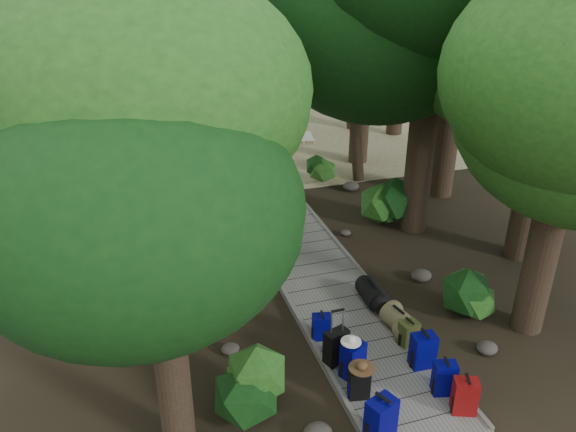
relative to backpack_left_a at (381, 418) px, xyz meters
name	(u,v)px	position (x,y,z in m)	size (l,w,h in m)	color
ground	(319,279)	(0.77, 4.63, -0.53)	(120.00, 120.00, 0.00)	black
sand_beach	(200,105)	(0.77, 20.63, -0.52)	(40.00, 22.00, 0.02)	tan
boardwalk	(305,256)	(0.77, 5.63, -0.47)	(2.00, 12.00, 0.12)	slate
backpack_left_a	(381,418)	(0.00, 0.00, 0.00)	(0.43, 0.30, 0.82)	#04026A
backpack_left_b	(359,381)	(0.06, 0.90, -0.10)	(0.33, 0.24, 0.61)	black
backpack_left_c	(353,358)	(0.16, 1.39, -0.04)	(0.39, 0.28, 0.73)	#04026A
backpack_left_d	(322,326)	(0.02, 2.52, -0.14)	(0.35, 0.25, 0.54)	#04026A
backpack_right_a	(465,395)	(1.51, 0.10, -0.07)	(0.38, 0.27, 0.67)	maroon
backpack_right_b	(445,377)	(1.43, 0.56, -0.08)	(0.36, 0.25, 0.65)	#04026A
backpack_right_c	(423,349)	(1.43, 1.26, -0.05)	(0.41, 0.29, 0.71)	#04026A
backpack_right_d	(409,332)	(1.49, 1.87, -0.15)	(0.34, 0.25, 0.52)	#3C421C
duffel_right_khaki	(398,319)	(1.51, 2.33, -0.20)	(0.42, 0.63, 0.42)	brown
duffel_right_black	(372,294)	(1.42, 3.27, -0.19)	(0.44, 0.70, 0.44)	black
suitcase_on_boardwalk	(336,347)	(0.02, 1.80, -0.08)	(0.43, 0.23, 0.66)	black
lone_suitcase_on_sand	(246,154)	(0.98, 12.37, -0.17)	(0.44, 0.25, 0.68)	black
hat_brown	(362,365)	(0.06, 0.86, 0.27)	(0.43, 0.43, 0.13)	#51351E
hat_white	(351,339)	(0.10, 1.38, 0.38)	(0.35, 0.35, 0.12)	silver
kayak	(146,148)	(-2.24, 14.51, -0.33)	(0.78, 3.55, 0.35)	red
sun_lounger	(305,133)	(3.74, 14.12, -0.24)	(0.54, 1.66, 0.54)	silver
tree_right_a	(572,121)	(4.04, 1.75, 3.66)	(5.02, 5.02, 8.37)	black
tree_right_b	(554,70)	(5.73, 4.20, 3.92)	(4.98, 4.98, 8.89)	black
tree_right_c	(433,38)	(4.03, 6.26, 4.34)	(5.63, 5.63, 9.75)	black
tree_right_d	(462,20)	(5.94, 8.05, 4.48)	(5.46, 5.46, 10.01)	black
tree_right_e	(365,23)	(4.72, 11.39, 4.06)	(5.10, 5.10, 9.19)	black
tree_right_f	(403,17)	(7.42, 13.91, 3.91)	(4.97, 4.97, 8.88)	black
tree_left_a	(158,243)	(-2.85, 0.90, 2.94)	(4.16, 4.16, 6.93)	black
tree_left_b	(79,113)	(-3.69, 3.79, 3.90)	(4.92, 4.92, 8.86)	black
tree_left_c	(136,78)	(-2.61, 7.17, 3.69)	(4.85, 4.85, 8.44)	black
tree_back_a	(173,9)	(-0.26, 19.43, 3.88)	(5.10, 5.10, 8.82)	black
tree_back_c	(303,11)	(5.60, 20.00, 3.59)	(4.58, 4.58, 8.24)	black
tree_back_d	(51,15)	(-4.96, 18.79, 3.87)	(5.27, 5.27, 8.79)	black
palm_right_a	(367,44)	(4.18, 10.07, 3.66)	(4.91, 4.91, 8.38)	#113D11
palm_right_b	(353,7)	(6.03, 15.34, 4.16)	(4.85, 4.85, 9.37)	#113D11
palm_right_c	(281,25)	(3.65, 16.99, 3.40)	(4.94, 4.94, 7.86)	#113D11
palm_left_a	(96,85)	(-3.52, 10.44, 2.89)	(4.30, 4.30, 6.84)	#113D11
rock_left_b	(230,349)	(-1.68, 2.74, -0.43)	(0.34, 0.31, 0.19)	#4C473F
rock_left_c	(232,268)	(-1.06, 5.45, -0.39)	(0.51, 0.46, 0.28)	#4C473F
rock_left_d	(192,240)	(-1.69, 7.20, -0.45)	(0.29, 0.26, 0.16)	#4C473F
rock_right_a	(487,348)	(2.83, 1.31, -0.42)	(0.39, 0.35, 0.22)	#4C473F
rock_right_b	(421,275)	(2.93, 3.89, -0.40)	(0.46, 0.42, 0.26)	#4C473F
rock_right_c	(346,233)	(2.17, 6.41, -0.45)	(0.28, 0.25, 0.15)	#4C473F
rock_right_d	(351,186)	(3.48, 9.11, -0.39)	(0.49, 0.44, 0.27)	#4C473F
shrub_left_a	(255,385)	(-1.61, 1.18, 0.04)	(1.26, 1.26, 1.13)	#1E4C16
shrub_left_b	(213,262)	(-1.46, 5.49, -0.17)	(0.78, 0.78, 0.71)	#1E4C16
shrub_left_c	(172,191)	(-1.88, 9.54, -0.03)	(1.11, 1.11, 1.00)	#1E4C16
shrub_right_a	(477,294)	(3.31, 2.43, -0.03)	(1.10, 1.10, 0.99)	#1E4C16
shrub_right_b	(387,203)	(3.50, 6.76, 0.07)	(1.33, 1.33, 1.20)	#1E4C16
shrub_right_c	(323,171)	(2.85, 9.86, -0.10)	(0.95, 0.95, 0.86)	#1E4C16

